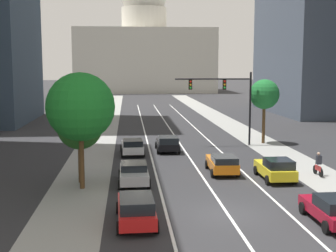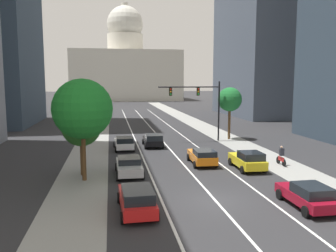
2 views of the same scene
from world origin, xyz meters
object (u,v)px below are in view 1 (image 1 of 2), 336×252
at_px(street_tree_far_right, 264,95).
at_px(street_tree_near_left, 80,127).
at_px(capitol_building, 144,52).
at_px(car_orange, 222,163).
at_px(traffic_signal_mast, 228,94).
at_px(car_yellow, 276,169).
at_px(car_black, 168,143).
at_px(car_crimson, 333,209).
at_px(car_red, 136,209).
at_px(cyclist, 318,164).
at_px(car_silver, 134,173).
at_px(street_tree_mid_left, 80,107).
at_px(car_white, 132,146).

relative_size(street_tree_far_right, street_tree_near_left, 1.22).
height_order(capitol_building, street_tree_far_right, capitol_building).
xyz_separation_m(car_orange, traffic_signal_mast, (2.94, 11.95, 4.34)).
height_order(car_orange, car_yellow, car_yellow).
bearing_deg(car_orange, traffic_signal_mast, -12.11).
xyz_separation_m(car_black, car_crimson, (6.55, -20.36, -0.03)).
bearing_deg(street_tree_far_right, traffic_signal_mast, -166.73).
bearing_deg(capitol_building, traffic_signal_mast, -87.36).
height_order(capitol_building, car_red, capitol_building).
bearing_deg(car_yellow, capitol_building, 3.09).
bearing_deg(cyclist, car_silver, 94.20).
distance_m(car_silver, street_tree_mid_left, 5.72).
relative_size(car_silver, street_tree_far_right, 0.68).
distance_m(capitol_building, car_white, 103.99).
height_order(traffic_signal_mast, cyclist, traffic_signal_mast).
bearing_deg(street_tree_far_right, car_orange, -118.23).
relative_size(car_white, traffic_signal_mast, 0.56).
relative_size(car_crimson, car_silver, 0.98).
height_order(capitol_building, car_crimson, capitol_building).
xyz_separation_m(capitol_building, car_black, (-1.64, -101.99, -11.34)).
xyz_separation_m(car_silver, cyclist, (13.29, 1.05, 0.10)).
bearing_deg(car_crimson, street_tree_mid_left, 58.96).
relative_size(car_orange, car_white, 1.01).
bearing_deg(car_white, cyclist, -126.86).
height_order(car_orange, cyclist, cyclist).
distance_m(car_orange, car_silver, 6.96).
xyz_separation_m(car_crimson, car_yellow, (-0.00, 9.01, 0.06)).
distance_m(capitol_building, street_tree_far_right, 98.82).
distance_m(capitol_building, cyclist, 113.26).
height_order(car_silver, cyclist, cyclist).
distance_m(car_crimson, street_tree_near_left, 16.75).
height_order(car_yellow, street_tree_near_left, street_tree_near_left).
bearing_deg(cyclist, street_tree_near_left, 91.08).
height_order(car_red, street_tree_near_left, street_tree_near_left).
relative_size(car_crimson, car_white, 1.02).
xyz_separation_m(capitol_building, car_silver, (-4.91, -113.44, -11.37)).
bearing_deg(car_white, traffic_signal_mast, -68.80).
relative_size(car_yellow, traffic_signal_mast, 0.57).
xyz_separation_m(capitol_building, car_orange, (1.63, -111.08, -11.35)).
bearing_deg(car_silver, capitol_building, -3.14).
height_order(car_crimson, cyclist, cyclist).
height_order(car_crimson, street_tree_far_right, street_tree_far_right).
xyz_separation_m(car_black, street_tree_near_left, (-6.86, -10.80, 3.02)).
height_order(car_yellow, cyclist, cyclist).
xyz_separation_m(capitol_building, street_tree_near_left, (-8.50, -112.80, -8.32)).
distance_m(car_silver, car_white, 10.18).
bearing_deg(car_yellow, car_black, 30.60).
distance_m(car_silver, street_tree_near_left, 4.75).
xyz_separation_m(car_crimson, street_tree_near_left, (-13.41, 9.55, 3.05)).
bearing_deg(cyclist, car_red, 124.20).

